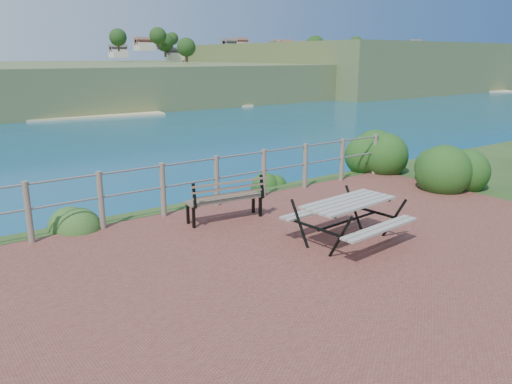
% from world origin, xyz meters
% --- Properties ---
extents(ground, '(10.00, 7.00, 0.12)m').
position_xyz_m(ground, '(0.00, 0.00, 0.00)').
color(ground, brown).
rests_on(ground, ground).
extents(safety_railing, '(9.40, 0.10, 1.00)m').
position_xyz_m(safety_railing, '(0.00, 3.35, 0.57)').
color(safety_railing, '#6B5B4C').
rests_on(safety_railing, ground).
extents(distant_bay, '(290.00, 232.36, 24.00)m').
position_xyz_m(distant_bay, '(173.07, 202.61, -1.52)').
color(distant_bay, '#495C2E').
rests_on(distant_bay, ground).
extents(picnic_table, '(1.64, 1.38, 0.67)m').
position_xyz_m(picnic_table, '(0.62, 0.44, 0.43)').
color(picnic_table, gray).
rests_on(picnic_table, ground).
extents(park_bench, '(1.45, 0.52, 0.80)m').
position_xyz_m(park_bench, '(-0.36, 2.50, 0.53)').
color(park_bench, brown).
rests_on(park_bench, ground).
extents(shrub_right_front, '(1.32, 1.32, 1.88)m').
position_xyz_m(shrub_right_front, '(4.97, 1.66, 0.00)').
color(shrub_right_front, '#1E4A16').
rests_on(shrub_right_front, ground).
extents(shrub_right_edge, '(1.22, 1.22, 1.74)m').
position_xyz_m(shrub_right_edge, '(4.98, 3.46, 0.00)').
color(shrub_right_edge, '#1E4A16').
rests_on(shrub_right_edge, ground).
extents(shrub_lip_west, '(0.79, 0.79, 0.54)m').
position_xyz_m(shrub_lip_west, '(-2.62, 3.62, 0.00)').
color(shrub_lip_west, '#2A501E').
rests_on(shrub_lip_west, ground).
extents(shrub_lip_east, '(0.66, 0.66, 0.36)m').
position_xyz_m(shrub_lip_east, '(1.99, 4.21, 0.00)').
color(shrub_lip_east, '#1E4A16').
rests_on(shrub_lip_east, ground).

